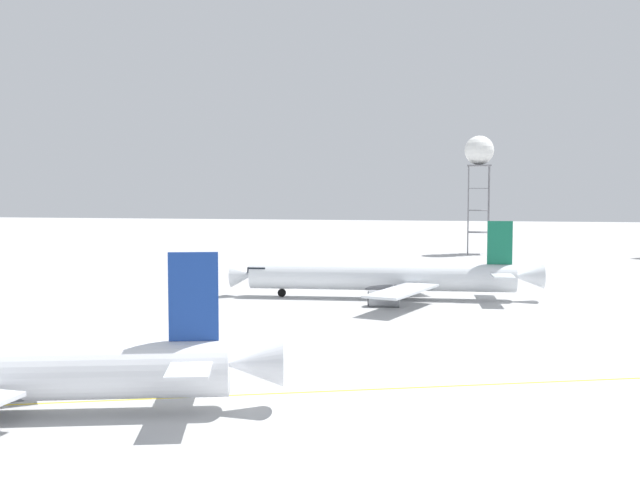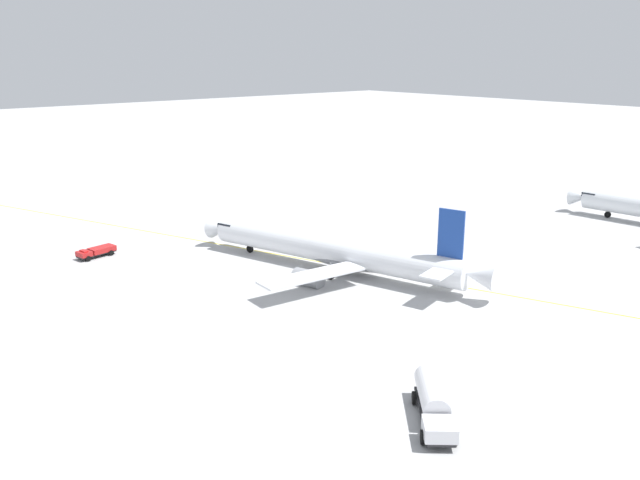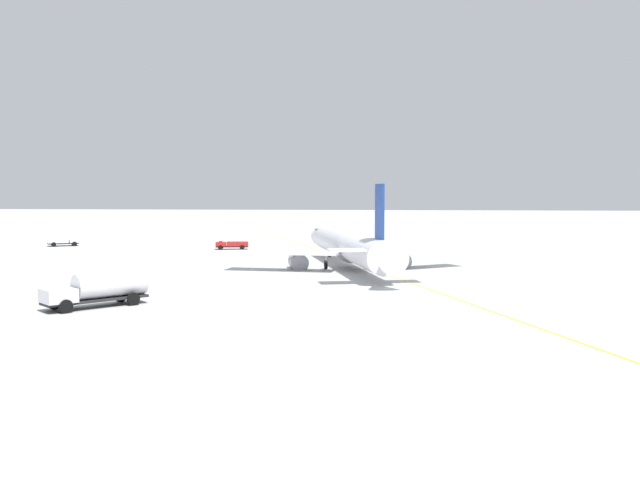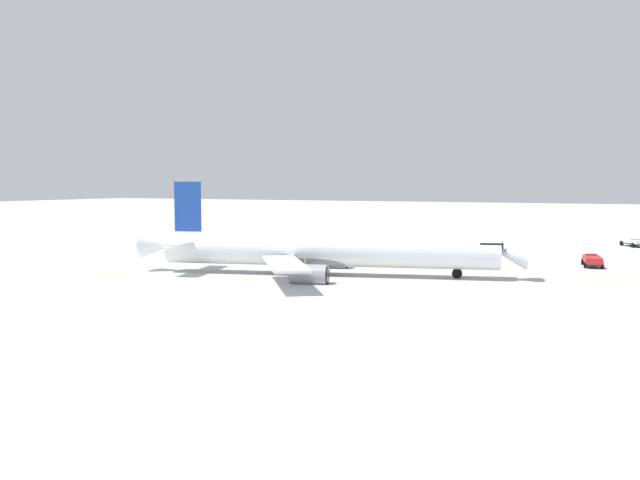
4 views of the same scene
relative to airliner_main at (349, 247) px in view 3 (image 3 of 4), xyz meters
name	(u,v)px [view 3 (image 3 of 4)]	position (x,y,z in m)	size (l,w,h in m)	color
ground_plane	(353,268)	(-0.56, -0.47, -2.67)	(600.00, 600.00, 0.00)	#B2B2B2
airliner_main	(349,247)	(0.00, 0.00, 0.00)	(43.07, 30.02, 10.72)	white
fuel_tanker_truck	(100,288)	(-32.54, 18.77, -1.10)	(7.95, 7.46, 2.87)	#232326
ops_pickup_truck	(232,245)	(26.56, 21.54, -1.86)	(2.94, 5.66, 1.41)	#232326
pushback_tug_truck	(62,242)	(30.44, 53.59, -1.86)	(4.75, 5.70, 1.30)	#232326
taxiway_centreline	(376,271)	(-3.06, -3.55, -2.67)	(183.16, 64.63, 0.01)	yellow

